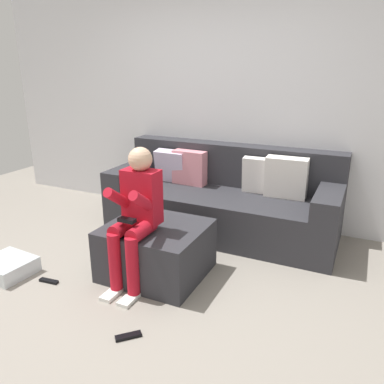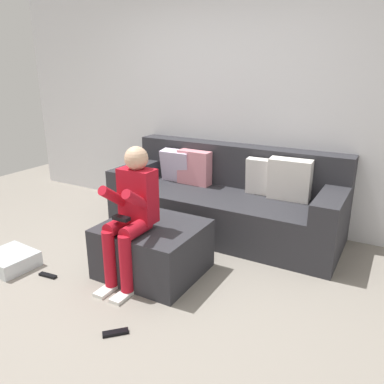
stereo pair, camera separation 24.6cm
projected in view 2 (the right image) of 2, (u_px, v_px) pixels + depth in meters
The scene contains 9 objects.
ground_plane at pixel (122, 291), 3.06m from camera, with size 7.86×7.86×0.00m, color gray.
wall_back at pixel (227, 105), 4.27m from camera, with size 6.05×0.10×2.63m, color silver.
couch_sectional at pixel (226, 200), 4.10m from camera, with size 2.43×0.92×0.91m.
ottoman at pixel (153, 249), 3.28m from camera, with size 0.82×0.74×0.45m, color #2D2D33.
person_seated at pixel (131, 210), 3.03m from camera, with size 0.30×0.56×1.13m.
storage_bin at pixel (11, 260), 3.41m from camera, with size 0.42×0.37×0.13m, color silver.
remote_near_ottoman at pixel (115, 333), 2.56m from camera, with size 0.17×0.05×0.02m, color black.
remote_by_storage_bin at pixel (48, 275), 3.26m from camera, with size 0.17×0.04×0.02m, color black.
remote_under_side_table at pixel (22, 248), 3.75m from camera, with size 0.16×0.04×0.02m, color black.
Camera 2 is at (1.80, -2.03, 1.72)m, focal length 35.50 mm.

